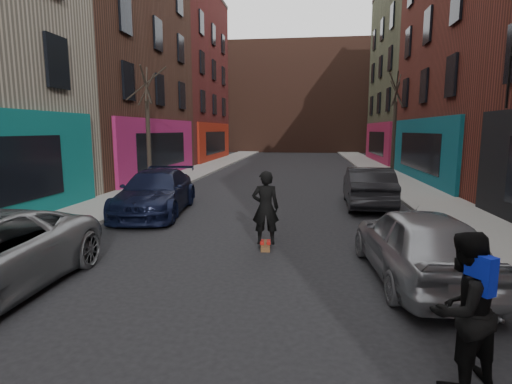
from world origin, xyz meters
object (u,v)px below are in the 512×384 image
(tree_right_far, at_px, (395,118))
(skateboard, at_px, (265,246))
(parked_right_far, at_px, (418,243))
(pedestrian, at_px, (463,309))
(skateboarder, at_px, (265,208))
(parked_right_end, at_px, (368,187))
(tree_left_far, at_px, (148,119))
(parked_left_end, at_px, (156,192))

(tree_right_far, bearing_deg, skateboard, -112.05)
(parked_right_far, relative_size, pedestrian, 2.39)
(skateboard, xyz_separation_m, skateboarder, (0.00, 0.00, 0.96))
(skateboard, bearing_deg, skateboarder, 0.00)
(parked_right_far, bearing_deg, skateboarder, -33.87)
(parked_right_end, relative_size, pedestrian, 2.53)
(tree_left_far, relative_size, skateboarder, 3.59)
(parked_right_end, distance_m, skateboard, 6.74)
(tree_left_far, relative_size, parked_left_end, 1.26)
(parked_right_end, bearing_deg, pedestrian, 88.89)
(tree_right_far, height_order, pedestrian, tree_right_far)
(skateboard, bearing_deg, tree_left_far, 120.87)
(parked_right_far, height_order, skateboarder, skateboarder)
(parked_right_far, bearing_deg, tree_right_far, -104.04)
(parked_right_far, bearing_deg, tree_left_far, -51.72)
(parked_right_end, bearing_deg, skateboarder, 62.45)
(pedestrian, bearing_deg, tree_right_far, -129.76)
(tree_right_far, distance_m, skateboarder, 16.02)
(tree_left_far, xyz_separation_m, parked_left_end, (2.28, -5.10, -2.63))
(skateboarder, bearing_deg, tree_right_far, -117.91)
(parked_right_far, xyz_separation_m, skateboarder, (-3.12, 1.77, 0.27))
(tree_right_far, bearing_deg, pedestrian, -99.22)
(tree_left_far, bearing_deg, parked_right_far, -47.43)
(tree_left_far, xyz_separation_m, parked_right_end, (9.74, -2.81, -2.63))
(parked_left_end, height_order, pedestrian, pedestrian)
(parked_right_end, distance_m, pedestrian, 10.90)
(parked_right_end, xyz_separation_m, skateboard, (-3.28, -5.85, -0.70))
(tree_left_far, distance_m, skateboarder, 11.06)
(parked_left_end, relative_size, pedestrian, 2.87)
(parked_right_end, relative_size, skateboard, 5.69)
(parked_left_end, xyz_separation_m, parked_right_end, (7.46, 2.29, 0.00))
(tree_right_far, relative_size, skateboarder, 3.75)
(parked_left_end, relative_size, skateboarder, 2.84)
(skateboard, distance_m, skateboarder, 0.96)
(parked_right_end, bearing_deg, tree_left_far, -14.39)
(parked_left_end, bearing_deg, pedestrian, -57.33)
(parked_right_far, xyz_separation_m, pedestrian, (-0.38, -3.27, 0.17))
(tree_right_far, relative_size, parked_left_end, 1.32)
(pedestrian, bearing_deg, skateboarder, -92.00)
(tree_left_far, height_order, tree_right_far, tree_right_far)
(parked_left_end, distance_m, pedestrian, 11.04)
(parked_right_far, distance_m, skateboarder, 3.59)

